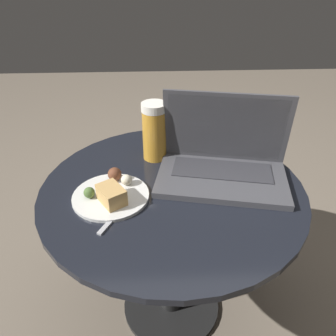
{
  "coord_description": "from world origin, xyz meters",
  "views": [
    {
      "loc": [
        -0.05,
        -0.75,
        1.08
      ],
      "look_at": [
        -0.01,
        -0.02,
        0.62
      ],
      "focal_mm": 35.0,
      "sensor_mm": 36.0,
      "label": 1
    }
  ],
  "objects": [
    {
      "name": "table",
      "position": [
        0.0,
        0.0,
        0.41
      ],
      "size": [
        0.74,
        0.74,
        0.55
      ],
      "color": "black",
      "rests_on": "ground_plane"
    },
    {
      "name": "laptop",
      "position": [
        0.15,
        0.05,
        0.59
      ],
      "size": [
        0.4,
        0.29,
        0.23
      ],
      "color": "#47474C",
      "rests_on": "table"
    },
    {
      "name": "beer_glass",
      "position": [
        -0.05,
        0.16,
        0.64
      ],
      "size": [
        0.08,
        0.08,
        0.18
      ],
      "color": "gold",
      "rests_on": "table"
    },
    {
      "name": "fork",
      "position": [
        -0.13,
        -0.09,
        0.55
      ],
      "size": [
        0.11,
        0.18,
        0.0
      ],
      "color": "#B2B2B7",
      "rests_on": "table"
    },
    {
      "name": "snack_plate",
      "position": [
        -0.17,
        -0.05,
        0.56
      ],
      "size": [
        0.2,
        0.2,
        0.05
      ],
      "color": "silver",
      "rests_on": "table"
    },
    {
      "name": "ground_plane",
      "position": [
        0.0,
        0.0,
        0.0
      ],
      "size": [
        6.0,
        6.0,
        0.0
      ],
      "primitive_type": "plane",
      "color": "#726656"
    }
  ]
}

